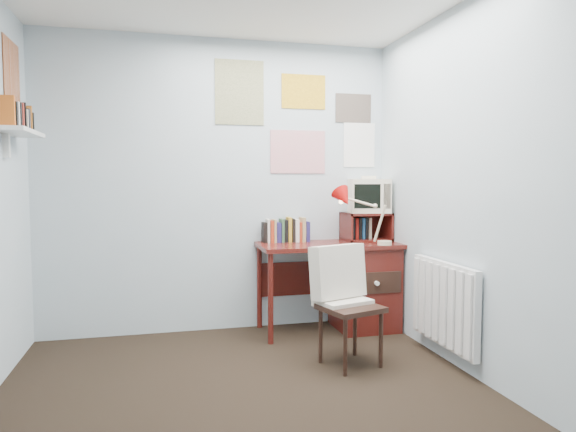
# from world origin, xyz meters

# --- Properties ---
(ground) EXTENTS (3.50, 3.50, 0.00)m
(ground) POSITION_xyz_m (0.00, 0.00, 0.00)
(ground) COLOR black
(ground) RESTS_ON ground
(back_wall) EXTENTS (3.00, 0.02, 2.50)m
(back_wall) POSITION_xyz_m (0.00, 1.75, 1.25)
(back_wall) COLOR silver
(back_wall) RESTS_ON ground
(right_wall) EXTENTS (0.02, 3.50, 2.50)m
(right_wall) POSITION_xyz_m (1.50, 0.00, 1.25)
(right_wall) COLOR silver
(right_wall) RESTS_ON ground
(desk) EXTENTS (1.20, 0.55, 0.76)m
(desk) POSITION_xyz_m (1.17, 1.48, 0.41)
(desk) COLOR #581914
(desk) RESTS_ON ground
(desk_chair) EXTENTS (0.51, 0.50, 0.81)m
(desk_chair) POSITION_xyz_m (0.78, 0.64, 0.41)
(desk_chair) COLOR black
(desk_chair) RESTS_ON ground
(desk_lamp) EXTENTS (0.34, 0.30, 0.44)m
(desk_lamp) POSITION_xyz_m (1.32, 1.26, 0.98)
(desk_lamp) COLOR red
(desk_lamp) RESTS_ON desk
(tv_riser) EXTENTS (0.40, 0.30, 0.25)m
(tv_riser) POSITION_xyz_m (1.29, 1.59, 0.89)
(tv_riser) COLOR #581914
(tv_riser) RESTS_ON desk
(crt_tv) EXTENTS (0.40, 0.38, 0.33)m
(crt_tv) POSITION_xyz_m (1.32, 1.61, 1.17)
(crt_tv) COLOR beige
(crt_tv) RESTS_ON tv_riser
(book_row) EXTENTS (0.60, 0.14, 0.22)m
(book_row) POSITION_xyz_m (0.66, 1.66, 0.87)
(book_row) COLOR #581914
(book_row) RESTS_ON desk
(radiator) EXTENTS (0.09, 0.80, 0.60)m
(radiator) POSITION_xyz_m (1.46, 0.55, 0.42)
(radiator) COLOR white
(radiator) RESTS_ON right_wall
(wall_shelf) EXTENTS (0.20, 0.62, 0.24)m
(wall_shelf) POSITION_xyz_m (-1.40, 1.10, 1.62)
(wall_shelf) COLOR white
(wall_shelf) RESTS_ON left_wall
(posters_back) EXTENTS (1.20, 0.01, 0.90)m
(posters_back) POSITION_xyz_m (0.70, 1.74, 1.85)
(posters_back) COLOR white
(posters_back) RESTS_ON back_wall
(posters_left) EXTENTS (0.01, 0.70, 0.60)m
(posters_left) POSITION_xyz_m (-1.49, 1.10, 2.00)
(posters_left) COLOR white
(posters_left) RESTS_ON left_wall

